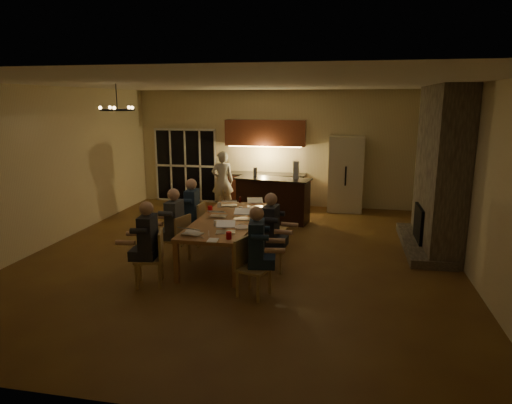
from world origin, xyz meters
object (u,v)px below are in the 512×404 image
object	(u,v)px
person_left_mid	(175,226)
person_right_mid	(271,232)
chandelier	(117,110)
laptop_b	(226,226)
dining_table	(228,238)
redcup_mid	(210,209)
laptop_e	(229,200)
mug_back	(219,205)
laptop_c	(218,211)
mug_mid	(241,209)
mug_front	(216,223)
laptop_d	(242,213)
redcup_far	(253,200)
chair_right_near	(254,268)
can_right	(250,212)
person_left_far	(192,212)
chair_left_far	(192,224)
plate_near	(242,227)
laptop_f	(255,202)
plate_left	(193,231)
chair_left_mid	(175,238)
person_right_near	(257,251)
can_silver	(224,225)
person_left_near	(148,244)
bar_island	(273,200)
bar_blender	(296,170)
plate_far	(256,210)
standing_person	(223,181)
laptop_a	(192,228)
chair_right_far	(275,229)
chair_left_near	(149,258)
bar_bottle	(255,172)
refrigerator	(346,174)

from	to	relation	value
person_left_mid	person_right_mid	size ratio (longest dim) A/B	1.00
chandelier	laptop_b	size ratio (longest dim) A/B	1.88
dining_table	person_left_mid	size ratio (longest dim) A/B	2.11
person_left_mid	redcup_mid	world-z (taller)	person_left_mid
laptop_e	mug_back	bearing A→B (deg)	31.30
person_right_mid	laptop_c	xyz separation A→B (m)	(-1.13, 0.65, 0.17)
mug_mid	mug_front	bearing A→B (deg)	-99.37
laptop_d	mug_mid	distance (m)	0.59
chandelier	redcup_far	xyz separation A→B (m)	(2.08, 1.81, -1.94)
chair_right_near	can_right	bearing A→B (deg)	32.64
laptop_e	laptop_c	bearing A→B (deg)	77.00
laptop_e	redcup_far	bearing A→B (deg)	-155.94
dining_table	person_left_far	world-z (taller)	person_left_far
laptop_d	laptop_e	xyz separation A→B (m)	(-0.52, 1.03, 0.00)
chair_left_far	mug_front	distance (m)	1.41
dining_table	plate_near	world-z (taller)	plate_near
laptop_f	plate_left	bearing A→B (deg)	-122.92
laptop_b	chair_left_mid	bearing A→B (deg)	145.71
person_right_near	laptop_d	world-z (taller)	person_right_near
can_silver	person_left_near	bearing A→B (deg)	-137.78
bar_island	mug_mid	world-z (taller)	bar_island
person_right_mid	bar_blender	xyz separation A→B (m)	(0.06, 3.25, 0.60)
laptop_d	mug_back	bearing A→B (deg)	123.15
redcup_mid	plate_far	bearing A→B (deg)	19.88
standing_person	dining_table	bearing A→B (deg)	91.00
person_right_near	person_left_far	size ratio (longest dim) A/B	1.00
dining_table	can_silver	size ratio (longest dim) A/B	24.30
dining_table	chair_left_mid	distance (m)	0.99
person_left_near	redcup_far	world-z (taller)	person_left_near
person_left_mid	standing_person	distance (m)	4.11
dining_table	redcup_mid	bearing A→B (deg)	136.45
laptop_b	laptop_a	bearing A→B (deg)	-170.62
chair_right_far	person_right_mid	size ratio (longest dim) A/B	0.64
laptop_f	plate_left	xyz separation A→B (m)	(-0.68, -1.99, -0.10)
standing_person	plate_left	distance (m)	4.66
plate_far	bar_blender	xyz separation A→B (m)	(0.58, 1.96, 0.53)
chair_left_near	bar_bottle	xyz separation A→B (m)	(0.86, 4.36, 0.76)
dining_table	laptop_f	xyz separation A→B (m)	(0.32, 1.03, 0.49)
chair_right_far	person_right_near	world-z (taller)	person_right_near
person_left_near	person_right_near	distance (m)	1.75
mug_front	laptop_e	bearing A→B (deg)	96.27
bar_blender	mug_front	bearing A→B (deg)	-112.68
refrigerator	laptop_d	distance (m)	4.62
person_right_mid	laptop_d	size ratio (longest dim) A/B	4.31
laptop_b	plate_near	size ratio (longest dim) A/B	1.16
laptop_a	bar_bottle	xyz separation A→B (m)	(0.27, 3.91, 0.34)
person_right_near	redcup_mid	distance (m)	2.42
chair_left_far	laptop_b	xyz separation A→B (m)	(1.10, -1.46, 0.42)
bar_island	chandelier	distance (m)	4.49
dining_table	chair_right_near	bearing A→B (deg)	-62.94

